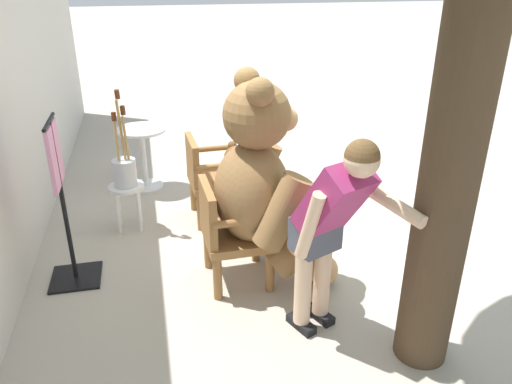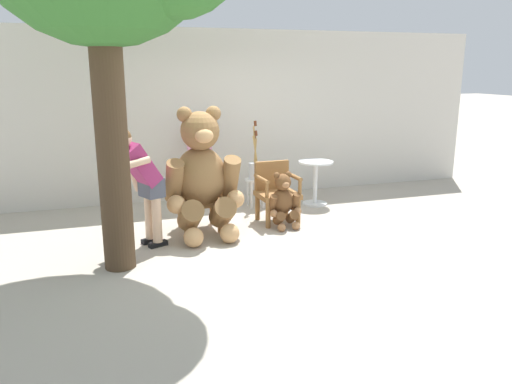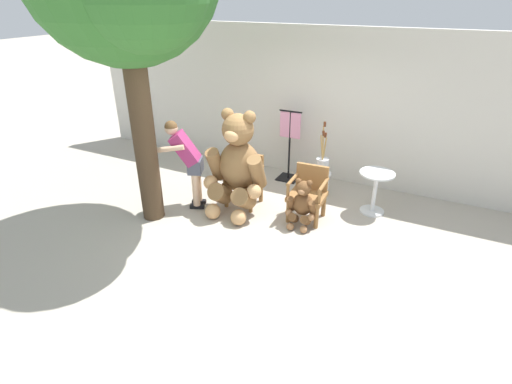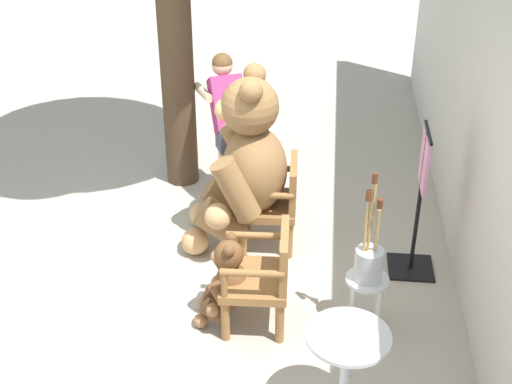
# 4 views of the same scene
# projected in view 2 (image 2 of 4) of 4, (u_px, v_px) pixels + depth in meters

# --- Properties ---
(ground_plane) EXTENTS (60.00, 60.00, 0.00)m
(ground_plane) POSITION_uv_depth(u_px,v_px,m) (253.00, 240.00, 6.51)
(ground_plane) COLOR #B2A899
(back_wall) EXTENTS (10.00, 0.16, 2.80)m
(back_wall) POSITION_uv_depth(u_px,v_px,m) (210.00, 115.00, 8.38)
(back_wall) COLOR beige
(back_wall) RESTS_ON ground
(wooden_chair_left) EXTENTS (0.58, 0.54, 0.86)m
(wooden_chair_left) POSITION_uv_depth(u_px,v_px,m) (198.00, 196.00, 6.85)
(wooden_chair_left) COLOR olive
(wooden_chair_left) RESTS_ON ground
(wooden_chair_right) EXTENTS (0.58, 0.54, 0.86)m
(wooden_chair_right) POSITION_uv_depth(u_px,v_px,m) (276.00, 190.00, 7.19)
(wooden_chair_right) COLOR olive
(wooden_chair_right) RESTS_ON ground
(teddy_bear_large) EXTENTS (1.02, 0.97, 1.70)m
(teddy_bear_large) POSITION_uv_depth(u_px,v_px,m) (202.00, 174.00, 6.51)
(teddy_bear_large) COLOR olive
(teddy_bear_large) RESTS_ON ground
(teddy_bear_small) EXTENTS (0.47, 0.45, 0.78)m
(teddy_bear_small) POSITION_uv_depth(u_px,v_px,m) (283.00, 200.00, 6.95)
(teddy_bear_small) COLOR brown
(teddy_bear_small) RESTS_ON ground
(person_visitor) EXTENTS (0.73, 0.68, 1.50)m
(person_visitor) POSITION_uv_depth(u_px,v_px,m) (141.00, 177.00, 6.03)
(person_visitor) COLOR black
(person_visitor) RESTS_ON ground
(white_stool) EXTENTS (0.34, 0.34, 0.46)m
(white_stool) POSITION_uv_depth(u_px,v_px,m) (256.00, 185.00, 7.96)
(white_stool) COLOR white
(white_stool) RESTS_ON ground
(brush_bucket) EXTENTS (0.22, 0.22, 0.92)m
(brush_bucket) POSITION_uv_depth(u_px,v_px,m) (256.00, 168.00, 7.89)
(brush_bucket) COLOR silver
(brush_bucket) RESTS_ON white_stool
(round_side_table) EXTENTS (0.56, 0.56, 0.72)m
(round_side_table) POSITION_uv_depth(u_px,v_px,m) (315.00, 178.00, 8.07)
(round_side_table) COLOR silver
(round_side_table) RESTS_ON ground
(clothing_display_stand) EXTENTS (0.44, 0.40, 1.36)m
(clothing_display_stand) POSITION_uv_depth(u_px,v_px,m) (200.00, 161.00, 8.04)
(clothing_display_stand) COLOR black
(clothing_display_stand) RESTS_ON ground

